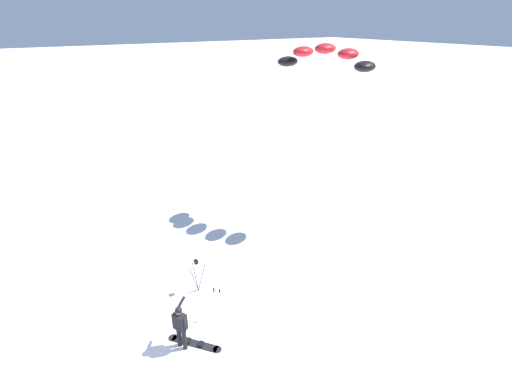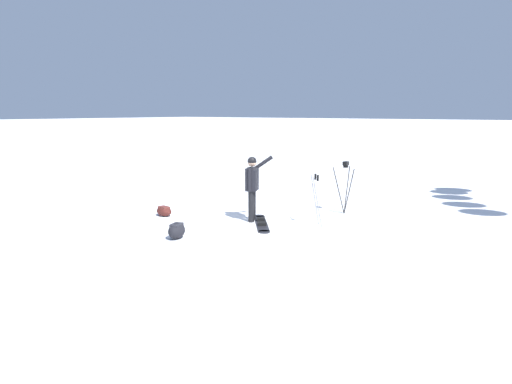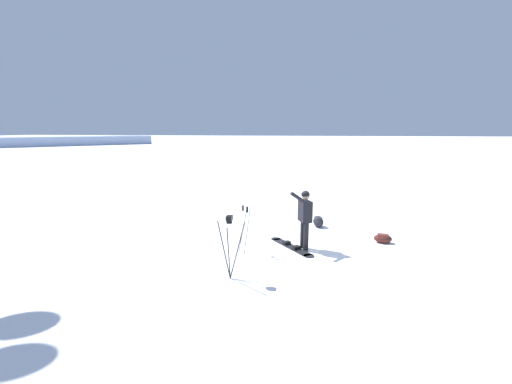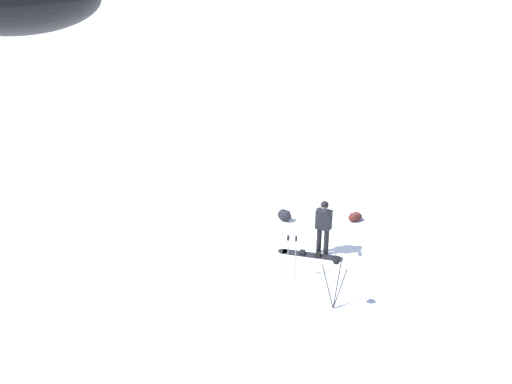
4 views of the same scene
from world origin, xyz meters
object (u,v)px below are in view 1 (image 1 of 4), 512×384
(camera_tripod, at_px, (196,269))
(ski_poles, at_px, (217,299))
(snowboard, at_px, (195,343))
(snowboarder, at_px, (180,323))
(traction_kite, at_px, (325,56))

(camera_tripod, bearing_deg, ski_poles, -89.81)
(snowboard, xyz_separation_m, ski_poles, (1.16, 0.60, 0.79))
(snowboarder, xyz_separation_m, traction_kite, (9.02, 4.23, 6.84))
(snowboarder, relative_size, snowboard, 1.11)
(snowboarder, bearing_deg, traction_kite, 25.10)
(snowboarder, relative_size, ski_poles, 1.32)
(ski_poles, bearing_deg, snowboard, -152.72)
(snowboard, bearing_deg, snowboarder, 163.71)
(snowboarder, distance_m, snowboard, 1.01)
(snowboard, bearing_deg, camera_tripod, 62.43)
(snowboard, distance_m, camera_tripod, 2.67)
(snowboarder, xyz_separation_m, camera_tripod, (1.50, 2.11, 0.03))
(traction_kite, relative_size, camera_tripod, 3.23)
(snowboard, xyz_separation_m, traction_kite, (8.68, 4.33, 7.78))
(snowboarder, height_order, ski_poles, snowboarder)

